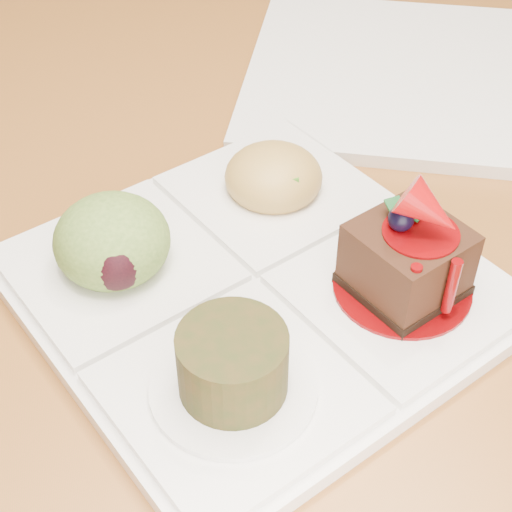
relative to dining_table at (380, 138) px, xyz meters
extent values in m
plane|color=brown|center=(0.00, 0.00, -0.68)|extent=(6.00, 6.00, 0.00)
cube|color=brown|center=(0.00, 0.00, 0.05)|extent=(1.00, 1.80, 0.04)
cylinder|color=brown|center=(0.44, 0.84, -0.33)|extent=(0.06, 0.06, 0.71)
cube|color=white|center=(-0.19, -0.24, 0.07)|extent=(0.36, 0.36, 0.01)
cube|color=white|center=(-0.10, -0.28, 0.08)|extent=(0.17, 0.17, 0.01)
cube|color=white|center=(-0.23, -0.33, 0.08)|extent=(0.17, 0.17, 0.01)
cube|color=white|center=(-0.28, -0.21, 0.08)|extent=(0.17, 0.17, 0.01)
cube|color=white|center=(-0.16, -0.15, 0.08)|extent=(0.17, 0.17, 0.01)
cylinder|color=#5F0305|center=(-0.10, -0.28, 0.09)|extent=(0.09, 0.09, 0.00)
cube|color=black|center=(-0.10, -0.28, 0.09)|extent=(0.08, 0.08, 0.01)
cube|color=black|center=(-0.10, -0.28, 0.11)|extent=(0.08, 0.08, 0.04)
cylinder|color=#5F0305|center=(-0.10, -0.28, 0.13)|extent=(0.05, 0.05, 0.00)
sphere|color=black|center=(-0.11, -0.27, 0.14)|extent=(0.02, 0.02, 0.02)
cone|color=#A80A0C|center=(-0.10, -0.29, 0.15)|extent=(0.05, 0.05, 0.04)
cube|color=#134E1D|center=(-0.10, -0.27, 0.14)|extent=(0.02, 0.02, 0.01)
cube|color=#134E1D|center=(-0.11, -0.26, 0.14)|extent=(0.01, 0.02, 0.01)
cylinder|color=#5F0305|center=(-0.12, -0.31, 0.11)|extent=(0.01, 0.01, 0.04)
cylinder|color=#5F0305|center=(-0.09, -0.31, 0.11)|extent=(0.01, 0.01, 0.04)
cylinder|color=#5F0305|center=(-0.14, -0.27, 0.11)|extent=(0.01, 0.01, 0.04)
cylinder|color=white|center=(-0.23, -0.33, 0.09)|extent=(0.10, 0.10, 0.00)
cylinder|color=#3F2C12|center=(-0.23, -0.33, 0.11)|extent=(0.06, 0.06, 0.04)
cylinder|color=#4F2B10|center=(-0.23, -0.33, 0.12)|extent=(0.05, 0.05, 0.00)
ellipsoid|color=olive|center=(-0.28, -0.21, 0.10)|extent=(0.08, 0.08, 0.06)
ellipsoid|color=black|center=(-0.28, -0.23, 0.10)|extent=(0.04, 0.03, 0.03)
ellipsoid|color=#A5803B|center=(-0.16, -0.15, 0.09)|extent=(0.07, 0.07, 0.04)
cube|color=#DA4110|center=(-0.14, -0.15, 0.10)|extent=(0.02, 0.02, 0.02)
cube|color=#3D801B|center=(-0.16, -0.14, 0.10)|extent=(0.02, 0.02, 0.02)
cube|color=#DA4110|center=(-0.17, -0.16, 0.10)|extent=(0.02, 0.02, 0.02)
cube|color=#3D801B|center=(-0.15, -0.17, 0.10)|extent=(0.02, 0.02, 0.02)
cube|color=white|center=(0.01, -0.01, 0.07)|extent=(0.38, 0.38, 0.01)
camera|label=1|loc=(-0.29, -0.60, 0.44)|focal=55.00mm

